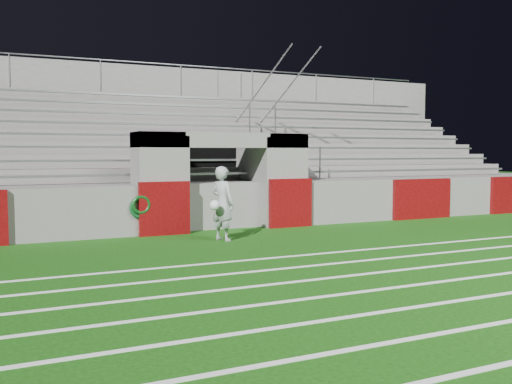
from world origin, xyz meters
TOP-DOWN VIEW (x-y plane):
  - ground at (0.00, 0.00)m, footprint 90.00×90.00m
  - field_markings at (0.00, -5.00)m, footprint 28.00×8.09m
  - stadium_structure at (0.00, 7.97)m, footprint 26.00×8.48m
  - goalkeeper_with_ball at (-0.82, 1.49)m, footprint 0.75×0.79m
  - hose_coil at (-2.40, 2.93)m, footprint 0.56×0.15m

SIDE VIEW (x-z plane):
  - ground at x=0.00m, z-range 0.00..0.00m
  - field_markings at x=0.00m, z-range 0.00..0.01m
  - hose_coil at x=-2.40m, z-range 0.46..1.05m
  - goalkeeper_with_ball at x=-0.82m, z-range 0.00..1.76m
  - stadium_structure at x=0.00m, z-range -1.22..4.20m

